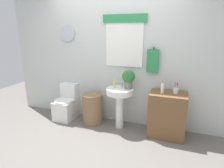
% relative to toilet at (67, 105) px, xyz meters
% --- Properties ---
extents(ground_plane, '(8.00, 8.00, 0.00)m').
position_rel_toilet_xyz_m(ground_plane, '(0.95, -0.88, -0.28)').
color(ground_plane, slate).
extents(back_wall, '(4.40, 0.18, 2.60)m').
position_rel_toilet_xyz_m(back_wall, '(0.95, 0.27, 1.03)').
color(back_wall, silver).
rests_on(back_wall, ground_plane).
extents(toilet, '(0.38, 0.51, 0.72)m').
position_rel_toilet_xyz_m(toilet, '(0.00, 0.00, 0.00)').
color(toilet, white).
rests_on(toilet, ground_plane).
extents(laundry_hamper, '(0.39, 0.39, 0.59)m').
position_rel_toilet_xyz_m(laundry_hamper, '(0.60, -0.03, 0.02)').
color(laundry_hamper, '#846647').
rests_on(laundry_hamper, ground_plane).
extents(pedestal_sink, '(0.49, 0.49, 0.76)m').
position_rel_toilet_xyz_m(pedestal_sink, '(1.16, -0.03, 0.29)').
color(pedestal_sink, white).
rests_on(pedestal_sink, ground_plane).
extents(faucet, '(0.03, 0.03, 0.10)m').
position_rel_toilet_xyz_m(faucet, '(1.16, 0.09, 0.53)').
color(faucet, silver).
rests_on(faucet, pedestal_sink).
extents(wooden_cabinet, '(0.60, 0.44, 0.77)m').
position_rel_toilet_xyz_m(wooden_cabinet, '(2.00, -0.03, 0.11)').
color(wooden_cabinet, brown).
rests_on(wooden_cabinet, ground_plane).
extents(soap_bottle, '(0.05, 0.05, 0.15)m').
position_rel_toilet_xyz_m(soap_bottle, '(1.04, 0.02, 0.56)').
color(soap_bottle, '#DBD166').
rests_on(soap_bottle, pedestal_sink).
extents(potted_plant, '(0.23, 0.23, 0.33)m').
position_rel_toilet_xyz_m(potted_plant, '(1.30, 0.03, 0.68)').
color(potted_plant, slate).
rests_on(potted_plant, pedestal_sink).
extents(lotion_bottle, '(0.05, 0.05, 0.16)m').
position_rel_toilet_xyz_m(lotion_bottle, '(1.90, -0.07, 0.57)').
color(lotion_bottle, white).
rests_on(lotion_bottle, wooden_cabinet).
extents(toothbrush_cup, '(0.08, 0.08, 0.19)m').
position_rel_toilet_xyz_m(toothbrush_cup, '(2.11, -0.01, 0.55)').
color(toothbrush_cup, silver).
rests_on(toothbrush_cup, wooden_cabinet).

